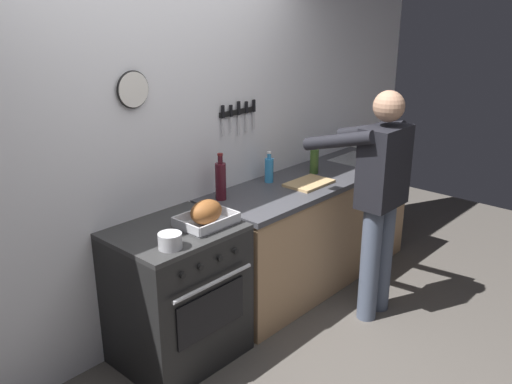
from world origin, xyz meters
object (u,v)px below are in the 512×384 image
(saucepan, at_px, (170,241))
(bottle_olive_oil, at_px, (314,160))
(roasting_pan, at_px, (206,214))
(bottle_dish_soap, at_px, (269,169))
(bottle_wine_red, at_px, (221,180))
(stove, at_px, (177,294))
(person_cook, at_px, (379,192))
(cutting_board, at_px, (309,183))

(saucepan, relative_size, bottle_olive_oil, 0.53)
(roasting_pan, bearing_deg, saucepan, -165.07)
(saucepan, xyz_separation_m, bottle_dish_soap, (1.27, 0.37, 0.06))
(bottle_wine_red, bearing_deg, stove, -163.43)
(person_cook, xyz_separation_m, cutting_board, (-0.07, 0.56, -0.04))
(roasting_pan, distance_m, bottle_wine_red, 0.47)
(stove, distance_m, bottle_olive_oil, 1.60)
(cutting_board, height_order, bottle_olive_oil, bottle_olive_oil)
(person_cook, relative_size, saucepan, 12.20)
(person_cook, bearing_deg, bottle_olive_oil, -5.43)
(stove, xyz_separation_m, cutting_board, (1.24, -0.09, 0.46))
(roasting_pan, height_order, bottle_dish_soap, bottle_dish_soap)
(stove, height_order, bottle_dish_soap, bottle_dish_soap)
(cutting_board, distance_m, bottle_dish_soap, 0.32)
(stove, relative_size, saucepan, 6.62)
(bottle_wine_red, bearing_deg, cutting_board, -20.65)
(stove, bearing_deg, saucepan, -133.50)
(stove, relative_size, cutting_board, 2.50)
(saucepan, bearing_deg, bottle_dish_soap, 16.27)
(stove, xyz_separation_m, person_cook, (1.31, -0.65, 0.50))
(saucepan, bearing_deg, bottle_olive_oil, 8.53)
(person_cook, bearing_deg, bottle_dish_soap, 25.27)
(cutting_board, xyz_separation_m, bottle_dish_soap, (-0.16, 0.26, 0.09))
(cutting_board, distance_m, bottle_olive_oil, 0.31)
(cutting_board, bearing_deg, bottle_dish_soap, 121.40)
(person_cook, xyz_separation_m, bottle_dish_soap, (-0.23, 0.82, 0.05))
(person_cook, bearing_deg, roasting_pan, 74.01)
(cutting_board, bearing_deg, roasting_pan, -179.42)
(person_cook, distance_m, bottle_olive_oil, 0.73)
(roasting_pan, height_order, bottle_wine_red, bottle_wine_red)
(bottle_dish_soap, bearing_deg, person_cook, -74.57)
(bottle_olive_oil, relative_size, bottle_dish_soap, 1.05)
(cutting_board, distance_m, bottle_wine_red, 0.74)
(saucepan, xyz_separation_m, bottle_olive_oil, (1.69, 0.25, 0.06))
(bottle_olive_oil, bearing_deg, person_cook, -105.27)
(stove, relative_size, person_cook, 0.54)
(stove, relative_size, bottle_dish_soap, 3.73)
(stove, distance_m, saucepan, 0.56)
(cutting_board, bearing_deg, person_cook, -83.22)
(stove, bearing_deg, bottle_dish_soap, 9.12)
(stove, distance_m, person_cook, 1.54)
(stove, distance_m, cutting_board, 1.33)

